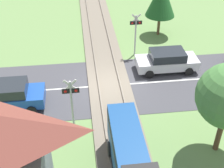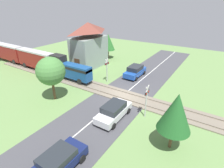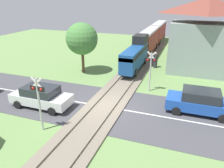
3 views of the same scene
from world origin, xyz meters
TOP-DOWN VIEW (x-y plane):
  - ground_plane at (0.00, 0.00)m, footprint 60.00×60.00m
  - road_surface at (0.00, 0.00)m, footprint 48.00×6.40m
  - track_bed at (0.00, 0.00)m, footprint 2.80×48.00m
  - train at (0.00, 16.75)m, footprint 1.58×23.06m
  - car_near_crossing at (-4.29, -1.44)m, footprint 4.35×1.91m
  - car_far_side at (6.32, 1.44)m, footprint 4.37×2.00m
  - car_behind_queue at (-11.23, -1.44)m, footprint 4.08×1.99m
  - crossing_signal_west_approach at (-2.44, -3.91)m, footprint 0.90×0.18m
  - crossing_signal_east_approach at (2.44, 3.91)m, footprint 0.90×0.18m
  - station_building at (6.33, 10.19)m, footprint 6.72×3.85m
  - pedestrian_by_station at (1.85, 10.39)m, footprint 0.43×0.43m
  - tree_by_station at (11.95, 10.05)m, footprint 2.57×2.57m
  - tree_roadside_hedge at (-4.88, 6.30)m, footprint 3.15×3.15m
  - tree_beyond_track at (-5.10, -7.13)m, footprint 2.47×2.47m

SIDE VIEW (x-z plane):
  - ground_plane at x=0.00m, z-range 0.00..0.00m
  - road_surface at x=0.00m, z-range 0.00..0.02m
  - track_bed at x=0.00m, z-range -0.05..0.19m
  - car_behind_queue at x=-11.23m, z-range 0.05..1.48m
  - pedestrian_by_station at x=1.85m, z-range -0.08..1.66m
  - car_near_crossing at x=-4.29m, z-range 0.03..1.57m
  - car_far_side at x=6.32m, z-range 0.02..1.68m
  - train at x=0.00m, z-range 0.30..3.48m
  - crossing_signal_west_approach at x=-2.44m, z-range 0.46..3.84m
  - crossing_signal_east_approach at x=2.44m, z-range 0.46..3.84m
  - tree_by_station at x=11.95m, z-range 0.83..5.61m
  - tree_beyond_track at x=-5.10m, z-range 0.87..5.60m
  - tree_roadside_hedge at x=-4.88m, z-range 0.94..5.98m
  - station_building at x=6.33m, z-range -0.09..7.23m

